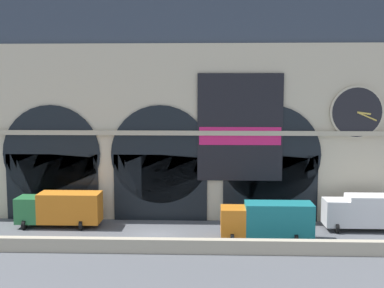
# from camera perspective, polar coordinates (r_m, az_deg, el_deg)

# --- Properties ---
(ground_plane) EXTENTS (200.00, 200.00, 0.00)m
(ground_plane) POSITION_cam_1_polar(r_m,az_deg,el_deg) (41.77, -4.42, -10.75)
(ground_plane) COLOR #54565B
(quay_parapet_wall) EXTENTS (90.00, 0.70, 1.10)m
(quay_parapet_wall) POSITION_cam_1_polar(r_m,az_deg,el_deg) (37.52, -5.18, -11.88)
(quay_parapet_wall) COLOR #B2A891
(quay_parapet_wall) RESTS_ON ground
(station_building) EXTENTS (43.33, 5.42, 20.68)m
(station_building) POSITION_cam_1_polar(r_m,az_deg,el_deg) (47.43, -3.45, 3.65)
(station_building) COLOR beige
(station_building) RESTS_ON ground
(box_truck_midwest) EXTENTS (7.50, 2.91, 3.12)m
(box_truck_midwest) POSITION_cam_1_polar(r_m,az_deg,el_deg) (45.45, -15.31, -7.32)
(box_truck_midwest) COLOR #2D7A42
(box_truck_midwest) RESTS_ON ground
(box_truck_mideast) EXTENTS (7.50, 2.91, 3.12)m
(box_truck_mideast) POSITION_cam_1_polar(r_m,az_deg,el_deg) (40.49, 8.95, -8.85)
(box_truck_mideast) COLOR orange
(box_truck_mideast) RESTS_ON ground
(box_truck_east) EXTENTS (7.50, 2.91, 3.12)m
(box_truck_east) POSITION_cam_1_polar(r_m,az_deg,el_deg) (45.51, 20.12, -7.47)
(box_truck_east) COLOR white
(box_truck_east) RESTS_ON ground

